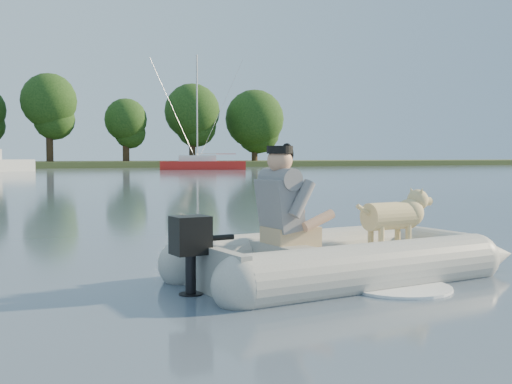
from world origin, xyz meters
name	(u,v)px	position (x,y,z in m)	size (l,w,h in m)	color
water	(337,272)	(0.00, 0.00, 0.00)	(160.00, 160.00, 0.00)	slate
shore_bank	(9,165)	(0.00, 62.00, 0.25)	(160.00, 12.00, 0.70)	#47512D
dinghy	(344,217)	(-0.05, -0.22, 0.61)	(4.67, 3.09, 1.41)	#9C9B97
man	(282,201)	(-0.77, -0.24, 0.79)	(0.74, 0.64, 1.10)	slate
dog	(390,221)	(0.60, -0.10, 0.53)	(0.95, 0.34, 0.64)	tan
outboard_motor	(191,259)	(-1.74, -0.40, 0.32)	(0.42, 0.30, 0.80)	black
sailboat	(202,164)	(14.76, 46.64, 0.44)	(7.58, 4.18, 9.98)	red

